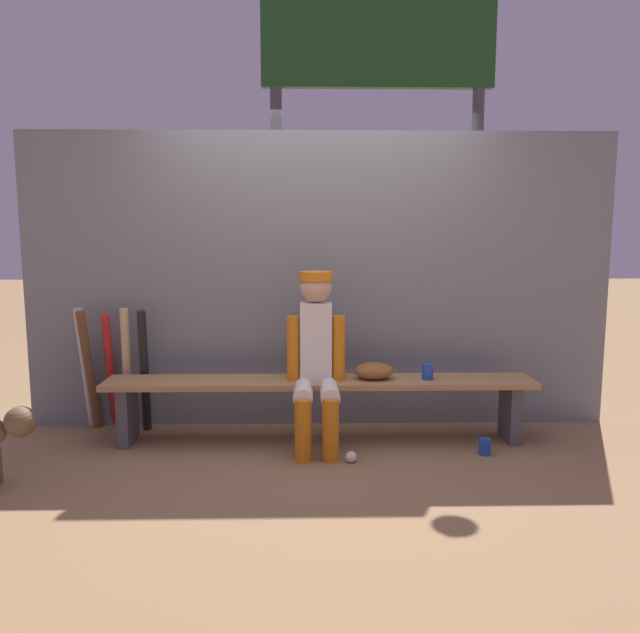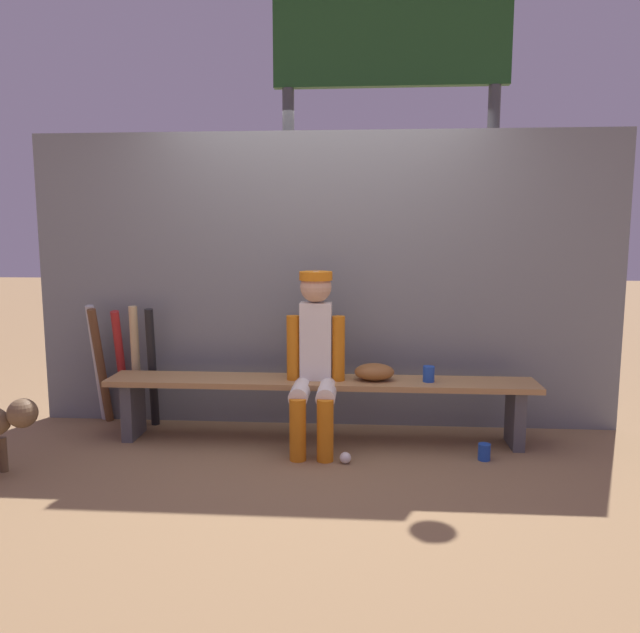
% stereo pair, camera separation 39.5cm
% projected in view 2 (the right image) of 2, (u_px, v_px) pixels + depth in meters
% --- Properties ---
extents(ground_plane, '(30.00, 30.00, 0.00)m').
position_uv_depth(ground_plane, '(320.00, 441.00, 4.41)').
color(ground_plane, olive).
extents(chainlink_fence, '(4.45, 0.03, 2.23)m').
position_uv_depth(chainlink_fence, '(324.00, 282.00, 4.67)').
color(chainlink_fence, slate).
rests_on(chainlink_fence, ground_plane).
extents(dugout_bench, '(3.04, 0.36, 0.45)m').
position_uv_depth(dugout_bench, '(320.00, 391.00, 4.36)').
color(dugout_bench, '#AD7F4C').
rests_on(dugout_bench, ground_plane).
extents(player_seated, '(0.41, 0.55, 1.22)m').
position_uv_depth(player_seated, '(315.00, 354.00, 4.22)').
color(player_seated, silver).
rests_on(player_seated, ground_plane).
extents(baseball_glove, '(0.28, 0.20, 0.12)m').
position_uv_depth(baseball_glove, '(374.00, 372.00, 4.31)').
color(baseball_glove, brown).
rests_on(baseball_glove, dugout_bench).
extents(bat_aluminum_black, '(0.08, 0.16, 0.92)m').
position_uv_depth(bat_aluminum_black, '(152.00, 368.00, 4.68)').
color(bat_aluminum_black, black).
rests_on(bat_aluminum_black, ground_plane).
extents(bat_wood_natural, '(0.09, 0.14, 0.94)m').
position_uv_depth(bat_wood_natural, '(136.00, 366.00, 4.71)').
color(bat_wood_natural, tan).
rests_on(bat_wood_natural, ground_plane).
extents(bat_aluminum_red, '(0.09, 0.28, 0.90)m').
position_uv_depth(bat_aluminum_red, '(121.00, 366.00, 4.78)').
color(bat_aluminum_red, '#B22323').
rests_on(bat_aluminum_red, ground_plane).
extents(bat_wood_dark, '(0.10, 0.25, 0.92)m').
position_uv_depth(bat_wood_dark, '(101.00, 366.00, 4.74)').
color(bat_wood_dark, brown).
rests_on(bat_wood_dark, ground_plane).
extents(bat_aluminum_silver, '(0.08, 0.24, 0.94)m').
position_uv_depth(bat_aluminum_silver, '(98.00, 364.00, 4.79)').
color(bat_aluminum_silver, '#B7B7BC').
rests_on(bat_aluminum_silver, ground_plane).
extents(baseball, '(0.07, 0.07, 0.07)m').
position_uv_depth(baseball, '(345.00, 458.00, 3.98)').
color(baseball, white).
rests_on(baseball, ground_plane).
extents(cup_on_ground, '(0.08, 0.08, 0.11)m').
position_uv_depth(cup_on_ground, '(484.00, 452.00, 4.04)').
color(cup_on_ground, '#1E47AD').
rests_on(cup_on_ground, ground_plane).
extents(cup_on_bench, '(0.08, 0.08, 0.11)m').
position_uv_depth(cup_on_bench, '(429.00, 374.00, 4.27)').
color(cup_on_bench, '#1E47AD').
rests_on(cup_on_bench, dugout_bench).
extents(scoreboard, '(2.22, 0.27, 3.63)m').
position_uv_depth(scoreboard, '(398.00, 104.00, 5.09)').
color(scoreboard, '#3F3F42').
rests_on(scoreboard, ground_plane).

